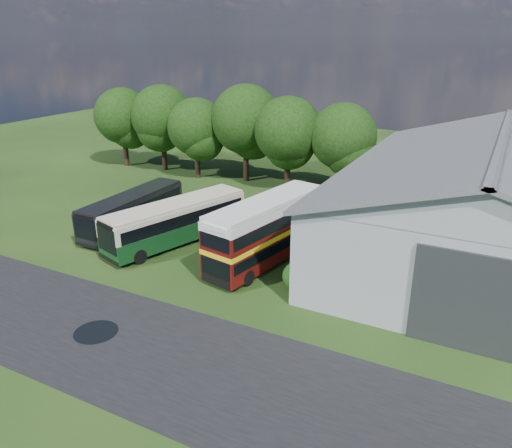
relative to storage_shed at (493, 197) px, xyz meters
The scene contains 16 objects.
ground 22.31m from the storage_shed, 133.18° to the right, with size 120.00×120.00×0.00m, color #183210.
asphalt_road 22.84m from the storage_shed, 122.30° to the right, with size 60.00×8.00×0.02m, color black.
puddle 25.50m from the storage_shed, 130.99° to the right, with size 2.20×2.20×0.01m, color black.
storage_shed is the anchor object (origin of this frame).
tree_far_left 38.86m from the storage_shed, 168.09° to the left, with size 6.12×6.12×8.64m.
tree_left_a 34.12m from the storage_shed, 165.53° to the left, with size 6.46×6.46×9.12m.
tree_left_b 29.01m from the storage_shed, 164.98° to the left, with size 5.78×5.78×8.16m.
tree_mid 24.71m from the storage_shed, 159.03° to the left, with size 6.80×6.80×9.60m.
tree_right_a 19.68m from the storage_shed, 156.53° to the left, with size 6.26×6.26×8.83m.
tree_right_b 15.65m from the storage_shed, 146.47° to the left, with size 5.98×5.98×8.45m.
shrub_front 14.33m from the storage_shed, 133.27° to the right, with size 1.70×1.70×1.70m, color #194714.
shrub_mid 13.02m from the storage_shed, 139.65° to the right, with size 1.60×1.60×1.60m, color #194714.
shrub_back 11.90m from the storage_shed, 147.52° to the right, with size 1.80×1.80×1.80m, color #194714.
bus_green_single 21.26m from the storage_shed, 158.84° to the right, with size 5.69×11.23×3.02m.
bus_maroon_double 14.80m from the storage_shed, 149.22° to the right, with size 4.30×10.23×4.27m.
bus_dark_single 25.42m from the storage_shed, 164.30° to the right, with size 2.39×9.87×2.72m.
Camera 1 is at (15.56, -18.32, 14.09)m, focal length 35.00 mm.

